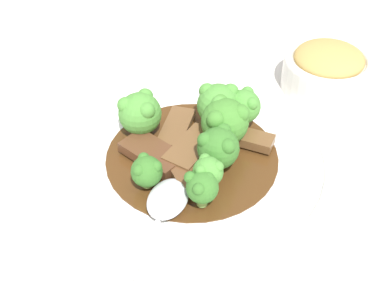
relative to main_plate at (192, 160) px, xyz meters
name	(u,v)px	position (x,y,z in m)	size (l,w,h in m)	color
ground_plane	(192,166)	(0.00, 0.00, -0.01)	(4.00, 4.00, 0.00)	silver
main_plate	(192,160)	(0.00, 0.00, 0.00)	(0.32, 0.32, 0.02)	white
beef_strip_0	(176,128)	(0.01, -0.04, 0.01)	(0.05, 0.08, 0.01)	brown
beef_strip_1	(153,154)	(0.04, 0.00, 0.02)	(0.08, 0.08, 0.01)	#56331E
beef_strip_2	(187,170)	(0.01, 0.03, 0.01)	(0.05, 0.06, 0.01)	brown
beef_strip_3	(196,148)	(0.00, 0.00, 0.02)	(0.07, 0.08, 0.01)	brown
beef_strip_4	(253,139)	(-0.07, -0.01, 0.01)	(0.05, 0.05, 0.01)	brown
broccoli_floret_0	(218,147)	(-0.02, 0.03, 0.04)	(0.05, 0.05, 0.05)	#7FA84C
broccoli_floret_1	(225,121)	(-0.04, -0.01, 0.04)	(0.05, 0.05, 0.06)	#7FA84C
broccoli_floret_2	(199,187)	(0.00, 0.08, 0.03)	(0.03, 0.03, 0.04)	#7FA84C
broccoli_floret_3	(140,112)	(0.05, -0.05, 0.04)	(0.05, 0.05, 0.05)	#7FA84C
broccoli_floret_4	(147,171)	(0.05, 0.04, 0.03)	(0.03, 0.03, 0.04)	#8EB756
broccoli_floret_5	(219,104)	(-0.04, -0.04, 0.04)	(0.05, 0.05, 0.06)	#8EB756
broccoli_floret_6	(244,106)	(-0.07, -0.04, 0.04)	(0.04, 0.04, 0.05)	#7FA84C
broccoli_floret_7	(208,172)	(-0.01, 0.06, 0.04)	(0.03, 0.03, 0.04)	#7FA84C
serving_spoon	(163,210)	(0.04, 0.09, 0.02)	(0.10, 0.18, 0.01)	silver
side_bowl_appetizer	(327,68)	(-0.20, -0.13, 0.02)	(0.12, 0.12, 0.06)	white
sauce_dish	(75,76)	(0.14, -0.19, 0.00)	(0.07, 0.07, 0.01)	white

